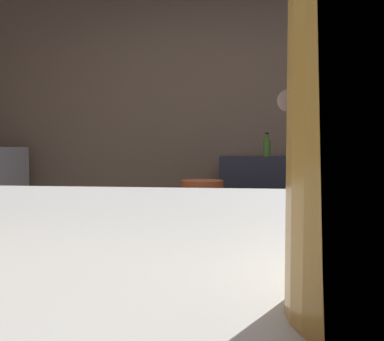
{
  "coord_description": "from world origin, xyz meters",
  "views": [
    {
      "loc": [
        0.01,
        -1.3,
        1.14
      ],
      "look_at": [
        -0.06,
        -0.75,
        1.11
      ],
      "focal_mm": 39.42,
      "sensor_mm": 36.0,
      "label": 1
    }
  ],
  "objects_px": {
    "chefs_knife": "(382,196)",
    "bottle_olive_oil": "(267,147)",
    "mixing_bowl": "(202,186)",
    "bottle_soy": "(317,142)",
    "bartender": "(336,186)",
    "bottle_hot_sauce": "(310,145)"
  },
  "relations": [
    {
      "from": "chefs_knife",
      "to": "bottle_olive_oil",
      "type": "distance_m",
      "value": 1.34
    },
    {
      "from": "mixing_bowl",
      "to": "bottle_soy",
      "type": "height_order",
      "value": "bottle_soy"
    },
    {
      "from": "mixing_bowl",
      "to": "chefs_knife",
      "type": "bearing_deg",
      "value": -8.81
    },
    {
      "from": "bartender",
      "to": "mixing_bowl",
      "type": "xyz_separation_m",
      "value": [
        -0.53,
        0.53,
        -0.05
      ]
    },
    {
      "from": "bartender",
      "to": "bottle_hot_sauce",
      "type": "bearing_deg",
      "value": 8.79
    },
    {
      "from": "bartender",
      "to": "chefs_knife",
      "type": "relative_size",
      "value": 7.26
    },
    {
      "from": "mixing_bowl",
      "to": "bottle_olive_oil",
      "type": "height_order",
      "value": "bottle_olive_oil"
    },
    {
      "from": "bottle_olive_oil",
      "to": "bottle_hot_sauce",
      "type": "bearing_deg",
      "value": 22.27
    },
    {
      "from": "mixing_bowl",
      "to": "bottle_hot_sauce",
      "type": "height_order",
      "value": "bottle_hot_sauce"
    },
    {
      "from": "chefs_knife",
      "to": "bottle_olive_oil",
      "type": "height_order",
      "value": "bottle_olive_oil"
    },
    {
      "from": "chefs_knife",
      "to": "bottle_olive_oil",
      "type": "xyz_separation_m",
      "value": [
        -0.44,
        1.24,
        0.22
      ]
    },
    {
      "from": "chefs_knife",
      "to": "bottle_olive_oil",
      "type": "bearing_deg",
      "value": 119.26
    },
    {
      "from": "bottle_hot_sauce",
      "to": "bottle_olive_oil",
      "type": "bearing_deg",
      "value": -157.73
    },
    {
      "from": "chefs_knife",
      "to": "mixing_bowl",
      "type": "bearing_deg",
      "value": -179.02
    },
    {
      "from": "mixing_bowl",
      "to": "bottle_hot_sauce",
      "type": "relative_size",
      "value": 1.0
    },
    {
      "from": "bartender",
      "to": "bottle_soy",
      "type": "xyz_separation_m",
      "value": [
        0.21,
        1.67,
        0.18
      ]
    },
    {
      "from": "mixing_bowl",
      "to": "chefs_knife",
      "type": "xyz_separation_m",
      "value": [
        0.81,
        -0.12,
        -0.02
      ]
    },
    {
      "from": "chefs_knife",
      "to": "bottle_soy",
      "type": "bearing_deg",
      "value": 103.05
    },
    {
      "from": "bottle_hot_sauce",
      "to": "bottle_olive_oil",
      "type": "relative_size",
      "value": 1.2
    },
    {
      "from": "chefs_knife",
      "to": "bottle_olive_oil",
      "type": "relative_size",
      "value": 1.38
    },
    {
      "from": "chefs_knife",
      "to": "bottle_soy",
      "type": "height_order",
      "value": "bottle_soy"
    },
    {
      "from": "chefs_knife",
      "to": "bottle_hot_sauce",
      "type": "bearing_deg",
      "value": 104.31
    }
  ]
}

